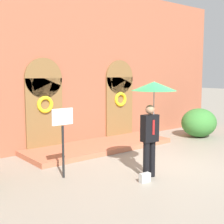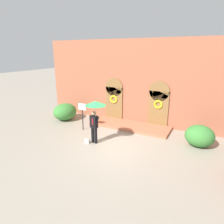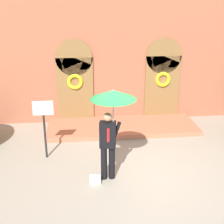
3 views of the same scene
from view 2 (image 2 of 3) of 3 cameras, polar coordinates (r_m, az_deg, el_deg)
The scene contains 7 objects.
ground_plane at distance 10.79m, azimuth -1.23°, elevation -9.48°, with size 80.00×80.00×0.00m, color gray.
building_facade at distance 13.63m, azimuth 7.16°, elevation 7.83°, with size 14.00×2.30×5.60m.
person_with_umbrella at distance 10.38m, azimuth -4.84°, elevation 0.72°, with size 1.10×1.10×2.36m.
handbag at distance 11.09m, azimuth -7.11°, elevation -8.23°, with size 0.28×0.12×0.22m, color #B7B7B2.
sign_post at distance 12.58m, azimuth -8.46°, elevation -0.08°, with size 0.56×0.06×1.72m.
shrub_left at distance 14.90m, azimuth -13.28°, elevation 0.09°, with size 1.56×1.78×1.20m, color #387A33.
shrub_right at distance 11.43m, azimuth 23.73°, elevation -6.27°, with size 1.48×1.34×1.15m, color #387A33.
Camera 2 is at (4.65, -8.48, 4.79)m, focal length 32.00 mm.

